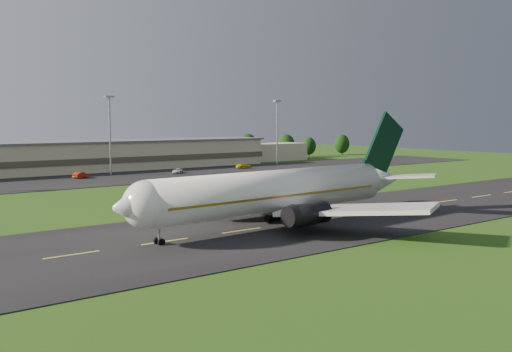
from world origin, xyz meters
TOP-DOWN VIEW (x-y plane):
  - ground at (0.00, 0.00)m, footprint 360.00×360.00m
  - taxiway at (0.00, 0.00)m, footprint 220.00×30.00m
  - apron at (0.00, 72.00)m, footprint 260.00×30.00m
  - airliner at (-4.94, 0.04)m, footprint 51.30×42.12m
  - terminal at (6.40, 96.18)m, footprint 145.00×16.00m
  - light_mast_centre at (5.00, 80.00)m, footprint 2.40×1.20m
  - light_mast_east at (60.00, 80.00)m, footprint 2.40×1.20m
  - tree_line at (25.99, 105.95)m, footprint 194.20×8.55m
  - service_vehicle_b at (-3.81, 77.27)m, footprint 4.71×3.59m
  - service_vehicle_c at (21.30, 74.40)m, footprint 4.52×4.58m
  - service_vehicle_d at (44.20, 76.02)m, footprint 4.97×2.97m

SIDE VIEW (x-z plane):
  - ground at x=0.00m, z-range 0.00..0.00m
  - taxiway at x=0.00m, z-range 0.00..0.10m
  - apron at x=0.00m, z-range 0.00..0.10m
  - service_vehicle_c at x=21.30m, z-range 0.10..1.32m
  - service_vehicle_d at x=44.20m, z-range 0.10..1.45m
  - service_vehicle_b at x=-3.81m, z-range 0.10..1.59m
  - terminal at x=6.40m, z-range -0.21..8.19m
  - airliner at x=-4.94m, z-range -3.13..12.45m
  - tree_line at x=25.99m, z-range -0.11..9.50m
  - light_mast_centre at x=5.00m, z-range 2.56..22.91m
  - light_mast_east at x=60.00m, z-range 2.56..22.91m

